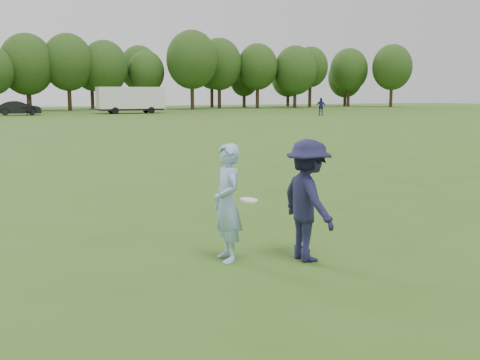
{
  "coord_description": "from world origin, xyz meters",
  "views": [
    {
      "loc": [
        -3.32,
        -7.64,
        2.54
      ],
      "look_at": [
        0.54,
        0.73,
        1.1
      ],
      "focal_mm": 42.0,
      "sensor_mm": 36.0,
      "label": 1
    }
  ],
  "objects_px": {
    "defender": "(308,200)",
    "player_far_b": "(321,107)",
    "cargo_trailer": "(131,99)",
    "field_cone": "(203,116)",
    "car_f": "(19,108)",
    "thrower": "(227,203)",
    "player_far_d": "(29,108)"
  },
  "relations": [
    {
      "from": "defender",
      "to": "player_far_b",
      "type": "height_order",
      "value": "player_far_b"
    },
    {
      "from": "player_far_b",
      "to": "cargo_trailer",
      "type": "distance_m",
      "value": 23.14
    },
    {
      "from": "field_cone",
      "to": "player_far_b",
      "type": "bearing_deg",
      "value": 0.63
    },
    {
      "from": "car_f",
      "to": "field_cone",
      "type": "height_order",
      "value": "car_f"
    },
    {
      "from": "thrower",
      "to": "car_f",
      "type": "xyz_separation_m",
      "value": [
        0.66,
        60.45,
        -0.1
      ]
    },
    {
      "from": "player_far_b",
      "to": "cargo_trailer",
      "type": "relative_size",
      "value": 0.22
    },
    {
      "from": "field_cone",
      "to": "defender",
      "type": "bearing_deg",
      "value": -109.12
    },
    {
      "from": "defender",
      "to": "field_cone",
      "type": "bearing_deg",
      "value": -18.79
    },
    {
      "from": "defender",
      "to": "player_far_d",
      "type": "xyz_separation_m",
      "value": [
        0.5,
        59.32,
        -0.08
      ]
    },
    {
      "from": "player_far_b",
      "to": "thrower",
      "type": "bearing_deg",
      "value": -78.82
    },
    {
      "from": "defender",
      "to": "thrower",
      "type": "bearing_deg",
      "value": 67.32
    },
    {
      "from": "thrower",
      "to": "defender",
      "type": "height_order",
      "value": "defender"
    },
    {
      "from": "field_cone",
      "to": "cargo_trailer",
      "type": "bearing_deg",
      "value": 103.42
    },
    {
      "from": "defender",
      "to": "car_f",
      "type": "relative_size",
      "value": 0.39
    },
    {
      "from": "player_far_b",
      "to": "player_far_d",
      "type": "bearing_deg",
      "value": -158.78
    },
    {
      "from": "player_far_d",
      "to": "cargo_trailer",
      "type": "distance_m",
      "value": 11.96
    },
    {
      "from": "thrower",
      "to": "player_far_d",
      "type": "distance_m",
      "value": 58.87
    },
    {
      "from": "defender",
      "to": "field_cone",
      "type": "xyz_separation_m",
      "value": [
        15.91,
        45.91,
        -0.78
      ]
    },
    {
      "from": "defender",
      "to": "cargo_trailer",
      "type": "bearing_deg",
      "value": -11.07
    },
    {
      "from": "player_far_d",
      "to": "field_cone",
      "type": "bearing_deg",
      "value": -52.19
    },
    {
      "from": "thrower",
      "to": "defender",
      "type": "bearing_deg",
      "value": 69.58
    },
    {
      "from": "defender",
      "to": "player_far_b",
      "type": "relative_size",
      "value": 0.94
    },
    {
      "from": "thrower",
      "to": "car_f",
      "type": "height_order",
      "value": "thrower"
    },
    {
      "from": "defender",
      "to": "player_far_d",
      "type": "height_order",
      "value": "defender"
    },
    {
      "from": "thrower",
      "to": "defender",
      "type": "distance_m",
      "value": 1.22
    },
    {
      "from": "player_far_b",
      "to": "player_far_d",
      "type": "relative_size",
      "value": 1.16
    },
    {
      "from": "cargo_trailer",
      "to": "player_far_b",
      "type": "bearing_deg",
      "value": -40.29
    },
    {
      "from": "cargo_trailer",
      "to": "field_cone",
      "type": "bearing_deg",
      "value": -76.58
    },
    {
      "from": "player_far_d",
      "to": "car_f",
      "type": "height_order",
      "value": "player_far_d"
    },
    {
      "from": "car_f",
      "to": "cargo_trailer",
      "type": "height_order",
      "value": "cargo_trailer"
    },
    {
      "from": "thrower",
      "to": "field_cone",
      "type": "distance_m",
      "value": 48.52
    },
    {
      "from": "thrower",
      "to": "cargo_trailer",
      "type": "xyz_separation_m",
      "value": [
        13.43,
        60.53,
        0.88
      ]
    }
  ]
}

